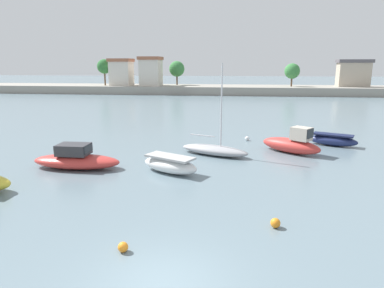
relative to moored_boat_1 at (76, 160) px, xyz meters
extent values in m
plane|color=slate|center=(7.75, -10.96, -0.55)|extent=(400.00, 400.00, 0.00)
ellipsoid|color=#C63833|center=(0.02, 0.00, -0.12)|extent=(5.57, 2.07, 0.87)
cube|color=#333338|center=(-0.13, 0.00, 0.65)|extent=(1.91, 1.37, 0.67)
cube|color=black|center=(0.83, 0.00, 0.72)|extent=(0.08, 1.22, 0.47)
ellipsoid|color=white|center=(6.02, -0.21, -0.10)|extent=(3.98, 2.92, 0.91)
cube|color=#AFAFAF|center=(6.02, -0.21, 0.42)|extent=(3.21, 2.39, 0.12)
ellipsoid|color=#9E9EA3|center=(8.43, 4.28, -0.20)|extent=(5.33, 3.29, 0.70)
cylinder|color=silver|center=(8.89, 4.10, 3.03)|extent=(0.10, 0.10, 5.76)
cylinder|color=#B7B7BC|center=(7.53, 4.63, 0.79)|extent=(1.83, 0.79, 0.08)
ellipsoid|color=#C63833|center=(13.99, 5.66, -0.02)|extent=(4.58, 4.02, 1.06)
cube|color=#BCB2A3|center=(14.61, 5.18, 0.98)|extent=(1.67, 1.63, 0.94)
cube|color=black|center=(15.13, 4.78, 1.07)|extent=(0.64, 0.80, 0.66)
ellipsoid|color=navy|center=(17.72, 8.38, -0.14)|extent=(3.94, 2.63, 0.83)
cube|color=#161E41|center=(17.72, 8.38, 0.34)|extent=(3.17, 2.15, 0.12)
sphere|color=orange|center=(6.05, -9.29, -0.37)|extent=(0.36, 0.36, 0.36)
sphere|color=orange|center=(11.51, -6.79, -0.35)|extent=(0.40, 0.40, 0.40)
sphere|color=white|center=(10.95, 9.43, -0.37)|extent=(0.37, 0.37, 0.37)
cube|color=gray|center=(7.75, 59.26, 0.33)|extent=(118.17, 11.91, 1.76)
cube|color=beige|center=(-15.91, 57.49, 3.87)|extent=(4.55, 4.58, 5.31)
cube|color=#995B42|center=(-15.91, 57.49, 6.87)|extent=(5.01, 5.04, 0.70)
cube|color=beige|center=(-9.06, 57.60, 4.07)|extent=(4.38, 5.10, 5.72)
cube|color=#995B42|center=(-9.06, 57.60, 7.28)|extent=(4.82, 5.61, 0.70)
cube|color=#B2A38E|center=(35.15, 59.20, 3.74)|extent=(6.48, 3.06, 5.06)
cube|color=#565156|center=(35.15, 59.20, 6.62)|extent=(7.12, 3.36, 0.70)
cylinder|color=brown|center=(-3.71, 61.20, 2.35)|extent=(0.36, 0.36, 2.27)
sphere|color=#387A3D|center=(-3.71, 61.20, 4.92)|extent=(3.60, 3.60, 3.60)
cylinder|color=brown|center=(-19.85, 57.33, 2.69)|extent=(0.36, 0.36, 2.96)
sphere|color=#2D6B33|center=(-19.85, 57.33, 5.48)|extent=(3.27, 3.27, 3.27)
cylinder|color=brown|center=(22.16, 58.41, 2.20)|extent=(0.36, 0.36, 1.98)
sphere|color=#387A3D|center=(22.16, 58.41, 4.52)|extent=(3.30, 3.30, 3.30)
camera|label=1|loc=(9.73, -19.67, 5.78)|focal=32.03mm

